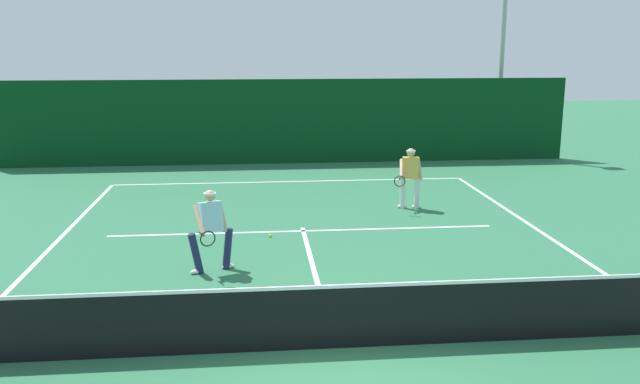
{
  "coord_description": "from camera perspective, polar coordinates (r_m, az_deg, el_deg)",
  "views": [
    {
      "loc": [
        -1.09,
        -8.76,
        4.27
      ],
      "look_at": [
        0.36,
        5.78,
        1.0
      ],
      "focal_mm": 37.43,
      "sensor_mm": 36.0,
      "label": 1
    }
  ],
  "objects": [
    {
      "name": "ground_plane",
      "position": [
        9.81,
        1.3,
        -13.2
      ],
      "size": [
        80.0,
        80.0,
        0.0
      ],
      "primitive_type": "plane",
      "color": "#2C6D48"
    },
    {
      "name": "court_line_baseline_far",
      "position": [
        21.05,
        -2.59,
        0.9
      ],
      "size": [
        10.94,
        0.1,
        0.01
      ],
      "primitive_type": "cube",
      "color": "white",
      "rests_on": "ground_plane"
    },
    {
      "name": "court_line_service",
      "position": [
        15.53,
        -1.44,
        -3.34
      ],
      "size": [
        8.92,
        0.1,
        0.01
      ],
      "primitive_type": "cube",
      "color": "white",
      "rests_on": "ground_plane"
    },
    {
      "name": "court_line_centre",
      "position": [
        12.74,
        -0.45,
        -6.94
      ],
      "size": [
        0.1,
        6.4,
        0.01
      ],
      "primitive_type": "cube",
      "color": "white",
      "rests_on": "ground_plane"
    },
    {
      "name": "tennis_net",
      "position": [
        9.6,
        1.31,
        -10.53
      ],
      "size": [
        11.98,
        0.09,
        1.1
      ],
      "color": "#1E4723",
      "rests_on": "ground_plane"
    },
    {
      "name": "player_near",
      "position": [
        12.76,
        -9.31,
        -2.99
      ],
      "size": [
        0.89,
        0.96,
        1.6
      ],
      "rotation": [
        0.0,
        0.0,
        3.55
      ],
      "color": "#1E234C",
      "rests_on": "ground_plane"
    },
    {
      "name": "player_far",
      "position": [
        17.6,
        7.7,
        1.39
      ],
      "size": [
        0.87,
        0.88,
        1.6
      ],
      "rotation": [
        0.0,
        0.0,
        2.94
      ],
      "color": "silver",
      "rests_on": "ground_plane"
    },
    {
      "name": "tennis_ball",
      "position": [
        15.08,
        -4.28,
        -3.74
      ],
      "size": [
        0.07,
        0.07,
        0.07
      ],
      "primitive_type": "sphere",
      "color": "#D1E033",
      "rests_on": "ground_plane"
    },
    {
      "name": "back_fence_windscreen",
      "position": [
        24.12,
        -3.06,
        6.03
      ],
      "size": [
        20.8,
        0.12,
        3.03
      ],
      "primitive_type": "cube",
      "color": "#073717",
      "rests_on": "ground_plane"
    },
    {
      "name": "light_pole",
      "position": [
        26.49,
        15.39,
        12.98
      ],
      "size": [
        0.55,
        0.44,
        7.59
      ],
      "color": "#9EA39E",
      "rests_on": "ground_plane"
    }
  ]
}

